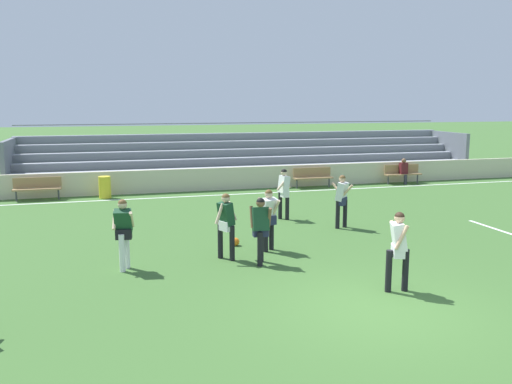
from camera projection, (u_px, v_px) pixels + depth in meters
ground_plane at (382, 310)px, 9.89m from camera, size 160.00×160.00×0.00m
field_line_sideline at (230, 194)px, 22.20m from camera, size 44.00×0.12×0.01m
sideline_wall at (224, 179)px, 23.34m from camera, size 48.00×0.16×0.99m
bleacher_stand at (253, 155)px, 26.53m from camera, size 22.67×3.71×2.77m
bench_far_left at (402, 172)px, 25.12m from camera, size 1.80×0.40×0.90m
bench_near_wall_gap at (37, 186)px, 20.86m from camera, size 1.80×0.40×0.90m
bench_far_right at (313, 176)px, 23.92m from camera, size 1.80×0.40×0.90m
trash_bin at (105, 187)px, 21.33m from camera, size 0.48×0.48×0.88m
spectator_seated at (404, 169)px, 24.98m from camera, size 0.36×0.42×1.21m
player_dark_wide_left at (226, 220)px, 12.93m from camera, size 0.65×0.47×1.65m
player_white_challenging at (269, 215)px, 13.69m from camera, size 0.48×0.60×1.62m
player_white_wide_right at (284, 189)px, 17.38m from camera, size 0.63×0.48×1.68m
player_white_dropping_back at (398, 245)px, 10.71m from camera, size 0.49×0.57×1.67m
player_dark_trailing_run at (123, 228)px, 12.10m from camera, size 0.52×0.51×1.66m
player_dark_deep_cover at (261, 225)px, 12.56m from camera, size 0.47×0.47×1.61m
player_white_pressing_high at (342, 197)px, 16.19m from camera, size 0.49×0.72×1.64m
soccer_ball at (235, 242)px, 14.30m from camera, size 0.22×0.22×0.22m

